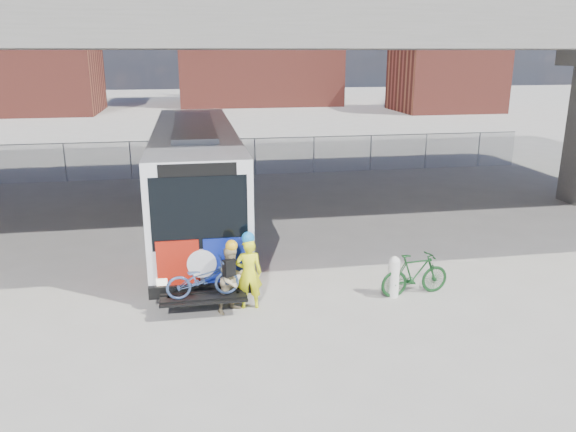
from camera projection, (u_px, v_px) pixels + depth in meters
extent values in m
plane|color=#9E9991|center=(269.00, 260.00, 16.64)|extent=(160.00, 160.00, 0.00)
cube|color=silver|center=(196.00, 175.00, 18.78)|extent=(2.55, 12.00, 3.20)
cube|color=black|center=(195.00, 154.00, 19.07)|extent=(2.61, 11.00, 1.28)
cube|color=black|center=(199.00, 213.00, 13.05)|extent=(2.24, 0.12, 1.76)
cube|color=black|center=(197.00, 169.00, 12.76)|extent=(1.78, 0.12, 0.30)
cube|color=black|center=(203.00, 289.00, 13.49)|extent=(2.55, 0.20, 0.30)
cube|color=#9D190C|center=(178.00, 265.00, 13.24)|extent=(1.00, 0.08, 1.20)
cube|color=navy|center=(225.00, 262.00, 13.42)|extent=(1.00, 0.08, 1.20)
cylinder|color=silver|center=(202.00, 264.00, 13.31)|extent=(0.70, 0.06, 0.70)
cube|color=gray|center=(194.00, 125.00, 18.31)|extent=(1.28, 7.20, 0.14)
cube|color=black|center=(204.00, 298.00, 13.01)|extent=(2.00, 0.70, 0.06)
cylinder|color=black|center=(157.00, 265.00, 14.84)|extent=(0.30, 1.00, 1.00)
cylinder|color=black|center=(244.00, 260.00, 15.22)|extent=(0.30, 1.00, 1.00)
cylinder|color=black|center=(167.00, 190.00, 22.97)|extent=(0.30, 1.00, 1.00)
cylinder|color=black|center=(224.00, 187.00, 23.35)|extent=(0.30, 1.00, 1.00)
cube|color=#9D190C|center=(151.00, 230.00, 15.16)|extent=(0.06, 2.60, 1.70)
cube|color=navy|center=(154.00, 214.00, 16.67)|extent=(0.06, 1.40, 1.70)
cube|color=#9D190C|center=(247.00, 225.00, 15.59)|extent=(0.06, 2.60, 1.70)
cube|color=navy|center=(241.00, 210.00, 17.10)|extent=(0.06, 1.40, 1.70)
imported|color=#3C5485|center=(203.00, 279.00, 12.88)|extent=(1.74, 0.77, 0.88)
cube|color=#605E59|center=(250.00, 26.00, 18.52)|extent=(40.00, 16.00, 1.50)
cube|color=#605E59|center=(250.00, 0.00, 18.29)|extent=(40.00, 0.60, 0.80)
cylinder|color=gray|center=(65.00, 163.00, 26.41)|extent=(0.06, 0.06, 1.80)
cylinder|color=gray|center=(152.00, 160.00, 27.07)|extent=(0.06, 0.06, 1.80)
cylinder|color=gray|center=(235.00, 157.00, 27.73)|extent=(0.06, 0.06, 1.80)
cylinder|color=gray|center=(314.00, 155.00, 28.39)|extent=(0.06, 0.06, 1.80)
cylinder|color=gray|center=(389.00, 153.00, 29.05)|extent=(0.06, 0.06, 1.80)
cylinder|color=gray|center=(461.00, 150.00, 29.71)|extent=(0.06, 0.06, 1.80)
plane|color=gray|center=(235.00, 157.00, 27.73)|extent=(30.00, 0.00, 30.00)
cube|color=gray|center=(234.00, 139.00, 27.47)|extent=(30.00, 0.05, 0.04)
cube|color=brown|center=(22.00, 61.00, 54.79)|extent=(14.00, 10.00, 10.00)
cube|color=brown|center=(257.00, 51.00, 65.08)|extent=(18.00, 12.00, 12.00)
cube|color=brown|center=(446.00, 71.00, 57.27)|extent=(10.00, 8.00, 8.00)
cylinder|color=silver|center=(394.00, 279.00, 14.02)|extent=(0.28, 0.28, 0.94)
sphere|color=silver|center=(395.00, 262.00, 13.89)|extent=(0.28, 0.28, 0.28)
imported|color=#F1F81A|center=(249.00, 274.00, 13.31)|extent=(0.65, 0.43, 1.75)
sphere|color=blue|center=(248.00, 238.00, 13.06)|extent=(0.30, 0.30, 0.30)
imported|color=tan|center=(232.00, 279.00, 13.14)|extent=(1.00, 0.94, 1.62)
sphere|color=gold|center=(231.00, 246.00, 12.90)|extent=(0.28, 0.28, 0.28)
cube|color=black|center=(229.00, 268.00, 12.86)|extent=(0.32, 0.29, 0.40)
imported|color=#143F1A|center=(415.00, 274.00, 14.09)|extent=(1.90, 0.74, 1.11)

